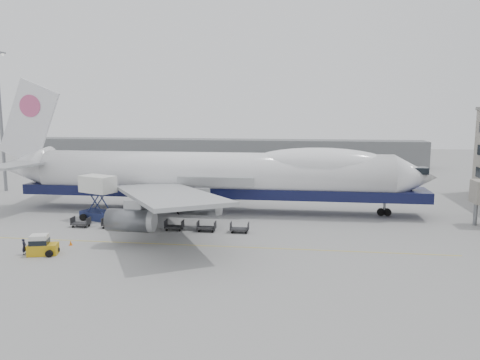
# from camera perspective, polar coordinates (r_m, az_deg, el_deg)

# --- Properties ---
(ground) EXTENTS (260.00, 260.00, 0.00)m
(ground) POSITION_cam_1_polar(r_m,az_deg,el_deg) (59.49, -5.44, -6.24)
(ground) COLOR gray
(ground) RESTS_ON ground
(apron_line) EXTENTS (60.00, 0.15, 0.01)m
(apron_line) POSITION_cam_1_polar(r_m,az_deg,el_deg) (53.88, -6.90, -7.85)
(apron_line) COLOR gold
(apron_line) RESTS_ON ground
(hangar) EXTENTS (110.00, 8.00, 7.00)m
(hangar) POSITION_cam_1_polar(r_m,az_deg,el_deg) (128.61, -2.76, 3.43)
(hangar) COLOR slate
(hangar) RESTS_ON ground
(floodlight_mast) EXTENTS (2.40, 2.40, 25.43)m
(floodlight_mast) POSITION_cam_1_polar(r_m,az_deg,el_deg) (97.16, -27.18, 7.14)
(floodlight_mast) COLOR slate
(floodlight_mast) RESTS_ON ground
(airliner) EXTENTS (67.00, 55.30, 19.98)m
(airliner) POSITION_cam_1_polar(r_m,az_deg,el_deg) (69.78, -2.77, 0.72)
(airliner) COLOR white
(airliner) RESTS_ON ground
(catering_truck) EXTENTS (5.77, 4.92, 6.15)m
(catering_truck) POSITION_cam_1_polar(r_m,az_deg,el_deg) (67.67, -16.90, -1.76)
(catering_truck) COLOR #182048
(catering_truck) RESTS_ON ground
(baggage_tug) EXTENTS (3.29, 2.34, 2.18)m
(baggage_tug) POSITION_cam_1_polar(r_m,az_deg,el_deg) (54.00, -23.04, -7.40)
(baggage_tug) COLOR #C39712
(baggage_tug) RESTS_ON ground
(ground_worker) EXTENTS (0.47, 0.66, 1.70)m
(ground_worker) POSITION_cam_1_polar(r_m,az_deg,el_deg) (54.87, -24.82, -7.39)
(ground_worker) COLOR black
(ground_worker) RESTS_ON ground
(traffic_cone) EXTENTS (0.38, 0.38, 0.56)m
(traffic_cone) POSITION_cam_1_polar(r_m,az_deg,el_deg) (56.61, -19.94, -7.23)
(traffic_cone) COLOR orange
(traffic_cone) RESTS_ON ground
(dolly_0) EXTENTS (2.30, 1.35, 1.30)m
(dolly_0) POSITION_cam_1_polar(r_m,az_deg,el_deg) (64.63, -18.83, -4.98)
(dolly_0) COLOR #2D2D30
(dolly_0) RESTS_ON ground
(dolly_1) EXTENTS (2.30, 1.35, 1.30)m
(dolly_1) POSITION_cam_1_polar(r_m,az_deg,el_deg) (62.90, -15.40, -5.20)
(dolly_1) COLOR #2D2D30
(dolly_1) RESTS_ON ground
(dolly_2) EXTENTS (2.30, 1.35, 1.30)m
(dolly_2) POSITION_cam_1_polar(r_m,az_deg,el_deg) (61.40, -11.79, -5.40)
(dolly_2) COLOR #2D2D30
(dolly_2) RESTS_ON ground
(dolly_3) EXTENTS (2.30, 1.35, 1.30)m
(dolly_3) POSITION_cam_1_polar(r_m,az_deg,el_deg) (60.16, -8.01, -5.60)
(dolly_3) COLOR #2D2D30
(dolly_3) RESTS_ON ground
(dolly_4) EXTENTS (2.30, 1.35, 1.30)m
(dolly_4) POSITION_cam_1_polar(r_m,az_deg,el_deg) (59.18, -4.09, -5.77)
(dolly_4) COLOR #2D2D30
(dolly_4) RESTS_ON ground
(dolly_5) EXTENTS (2.30, 1.35, 1.30)m
(dolly_5) POSITION_cam_1_polar(r_m,az_deg,el_deg) (58.49, -0.06, -5.92)
(dolly_5) COLOR #2D2D30
(dolly_5) RESTS_ON ground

